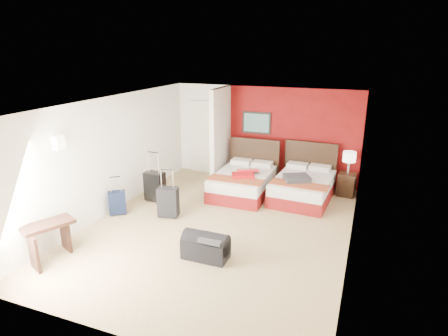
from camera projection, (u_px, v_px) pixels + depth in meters
The scene contains 17 objects.
ground at pixel (219, 228), 7.66m from camera, with size 6.50×6.50×0.00m, color tan.
room_walls at pixel (186, 145), 9.02m from camera, with size 5.02×6.52×2.50m.
red_accent_panel at pixel (292, 136), 9.89m from camera, with size 3.50×0.04×2.50m, color maroon.
partition_wall at pixel (221, 136), 9.94m from camera, with size 0.12×1.20×2.50m, color silver.
entry_door at pixel (204, 137), 10.79m from camera, with size 0.82×0.06×2.05m, color silver.
bed_left at pixel (243, 184), 9.31m from camera, with size 1.27×1.82×0.55m, color white.
bed_right at pixel (303, 188), 9.01m from camera, with size 1.26×1.81×0.54m, color white.
red_suitcase_open at pixel (245, 173), 9.09m from camera, with size 0.52×0.71×0.09m, color #B30F14.
jacket_bundle at pixel (297, 178), 8.67m from camera, with size 0.56×0.45×0.13m, color #353539.
nightstand at pixel (347, 184), 9.25m from camera, with size 0.40×0.40×0.56m, color black.
table_lamp at pixel (349, 163), 9.09m from camera, with size 0.30×0.30×0.54m, color white.
suitcase_black at pixel (155, 187), 8.89m from camera, with size 0.45×0.28×0.68m, color black.
suitcase_charcoal at pixel (168, 203), 8.06m from camera, with size 0.42×0.26×0.63m, color black.
suitcase_navy at pixel (117, 204), 8.19m from camera, with size 0.36×0.22×0.50m, color black.
duffel_bag at pixel (206, 247), 6.51m from camera, with size 0.78×0.42×0.39m, color black.
jacket_draped at pixel (213, 239), 6.34m from camera, with size 0.40×0.34×0.05m, color #343439.
desk at pixel (50, 241), 6.42m from camera, with size 0.41×0.82×0.68m, color black.
Camera 1 is at (2.61, -6.42, 3.48)m, focal length 30.48 mm.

